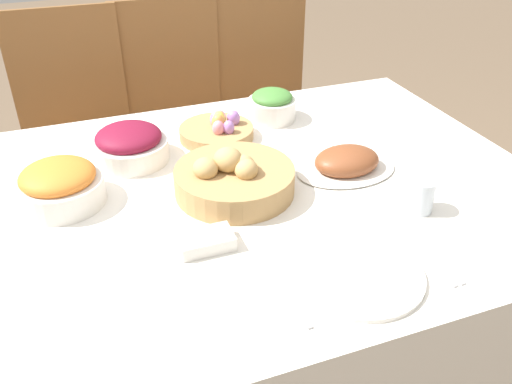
{
  "coord_description": "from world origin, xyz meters",
  "views": [
    {
      "loc": [
        -0.4,
        -1.11,
        1.49
      ],
      "look_at": [
        -0.02,
        -0.09,
        0.81
      ],
      "focal_mm": 38.0,
      "sensor_mm": 36.0,
      "label": 1
    }
  ],
  "objects_px": {
    "butter_dish": "(206,241)",
    "green_salad_bowl": "(272,105)",
    "spoon": "(436,255)",
    "ham_platter": "(347,163)",
    "bread_basket": "(234,178)",
    "carrot_bowl": "(59,185)",
    "chair_far_right": "(267,112)",
    "chair_far_left": "(80,141)",
    "fork": "(286,294)",
    "egg_basket": "(217,130)",
    "knife": "(424,258)",
    "dinner_plate": "(358,274)",
    "drinking_cup": "(420,195)",
    "beet_salad_bowl": "(129,145)",
    "chair_far_center": "(177,126)"
  },
  "relations": [
    {
      "from": "butter_dish",
      "to": "green_salad_bowl",
      "type": "bearing_deg",
      "value": 56.15
    },
    {
      "from": "green_salad_bowl",
      "to": "spoon",
      "type": "relative_size",
      "value": 0.77
    },
    {
      "from": "ham_platter",
      "to": "bread_basket",
      "type": "bearing_deg",
      "value": 179.6
    },
    {
      "from": "carrot_bowl",
      "to": "chair_far_right",
      "type": "bearing_deg",
      "value": 43.26
    },
    {
      "from": "chair_far_left",
      "to": "fork",
      "type": "height_order",
      "value": "chair_far_left"
    },
    {
      "from": "chair_far_right",
      "to": "egg_basket",
      "type": "height_order",
      "value": "chair_far_right"
    },
    {
      "from": "chair_far_left",
      "to": "carrot_bowl",
      "type": "height_order",
      "value": "chair_far_left"
    },
    {
      "from": "egg_basket",
      "to": "knife",
      "type": "distance_m",
      "value": 0.74
    },
    {
      "from": "egg_basket",
      "to": "dinner_plate",
      "type": "bearing_deg",
      "value": -83.01
    },
    {
      "from": "bread_basket",
      "to": "fork",
      "type": "distance_m",
      "value": 0.39
    },
    {
      "from": "ham_platter",
      "to": "carrot_bowl",
      "type": "relative_size",
      "value": 1.31
    },
    {
      "from": "ham_platter",
      "to": "drinking_cup",
      "type": "relative_size",
      "value": 3.35
    },
    {
      "from": "chair_far_left",
      "to": "beet_salad_bowl",
      "type": "height_order",
      "value": "chair_far_left"
    },
    {
      "from": "beet_salad_bowl",
      "to": "fork",
      "type": "height_order",
      "value": "beet_salad_bowl"
    },
    {
      "from": "chair_far_center",
      "to": "dinner_plate",
      "type": "relative_size",
      "value": 3.85
    },
    {
      "from": "egg_basket",
      "to": "carrot_bowl",
      "type": "xyz_separation_m",
      "value": [
        -0.46,
        -0.21,
        0.02
      ]
    },
    {
      "from": "chair_far_right",
      "to": "ham_platter",
      "type": "height_order",
      "value": "chair_far_right"
    },
    {
      "from": "egg_basket",
      "to": "chair_far_left",
      "type": "bearing_deg",
      "value": 122.91
    },
    {
      "from": "drinking_cup",
      "to": "butter_dish",
      "type": "xyz_separation_m",
      "value": [
        -0.51,
        0.04,
        -0.03
      ]
    },
    {
      "from": "chair_far_right",
      "to": "butter_dish",
      "type": "height_order",
      "value": "chair_far_right"
    },
    {
      "from": "egg_basket",
      "to": "fork",
      "type": "xyz_separation_m",
      "value": [
        -0.07,
        -0.7,
        -0.02
      ]
    },
    {
      "from": "dinner_plate",
      "to": "knife",
      "type": "relative_size",
      "value": 1.36
    },
    {
      "from": "chair_far_center",
      "to": "spoon",
      "type": "bearing_deg",
      "value": -74.67
    },
    {
      "from": "green_salad_bowl",
      "to": "carrot_bowl",
      "type": "bearing_deg",
      "value": -157.38
    },
    {
      "from": "ham_platter",
      "to": "fork",
      "type": "xyz_separation_m",
      "value": [
        -0.34,
        -0.39,
        -0.02
      ]
    },
    {
      "from": "chair_far_left",
      "to": "carrot_bowl",
      "type": "xyz_separation_m",
      "value": [
        -0.07,
        -0.8,
        0.27
      ]
    },
    {
      "from": "knife",
      "to": "chair_far_right",
      "type": "bearing_deg",
      "value": 79.97
    },
    {
      "from": "bread_basket",
      "to": "carrot_bowl",
      "type": "xyz_separation_m",
      "value": [
        -0.41,
        0.1,
        0.01
      ]
    },
    {
      "from": "chair_far_right",
      "to": "beet_salad_bowl",
      "type": "distance_m",
      "value": 0.96
    },
    {
      "from": "fork",
      "to": "butter_dish",
      "type": "bearing_deg",
      "value": 114.3
    },
    {
      "from": "chair_far_center",
      "to": "ham_platter",
      "type": "bearing_deg",
      "value": -70.12
    },
    {
      "from": "spoon",
      "to": "egg_basket",
      "type": "bearing_deg",
      "value": 114.77
    },
    {
      "from": "fork",
      "to": "ham_platter",
      "type": "bearing_deg",
      "value": 45.39
    },
    {
      "from": "green_salad_bowl",
      "to": "dinner_plate",
      "type": "bearing_deg",
      "value": -98.84
    },
    {
      "from": "egg_basket",
      "to": "ham_platter",
      "type": "height_order",
      "value": "egg_basket"
    },
    {
      "from": "ham_platter",
      "to": "dinner_plate",
      "type": "height_order",
      "value": "ham_platter"
    },
    {
      "from": "fork",
      "to": "spoon",
      "type": "bearing_deg",
      "value": -3.38
    },
    {
      "from": "chair_far_center",
      "to": "chair_far_left",
      "type": "relative_size",
      "value": 1.0
    },
    {
      "from": "fork",
      "to": "spoon",
      "type": "height_order",
      "value": "same"
    },
    {
      "from": "drinking_cup",
      "to": "egg_basket",
      "type": "bearing_deg",
      "value": 122.11
    },
    {
      "from": "carrot_bowl",
      "to": "knife",
      "type": "xyz_separation_m",
      "value": [
        0.7,
        -0.49,
        -0.05
      ]
    },
    {
      "from": "chair_far_right",
      "to": "chair_far_left",
      "type": "distance_m",
      "value": 0.78
    },
    {
      "from": "spoon",
      "to": "knife",
      "type": "bearing_deg",
      "value": -176.62
    },
    {
      "from": "butter_dish",
      "to": "beet_salad_bowl",
      "type": "bearing_deg",
      "value": 100.81
    },
    {
      "from": "carrot_bowl",
      "to": "dinner_plate",
      "type": "bearing_deg",
      "value": -42.23
    },
    {
      "from": "fork",
      "to": "spoon",
      "type": "relative_size",
      "value": 1.0
    },
    {
      "from": "dinner_plate",
      "to": "green_salad_bowl",
      "type": "bearing_deg",
      "value": 81.16
    },
    {
      "from": "chair_far_right",
      "to": "egg_basket",
      "type": "relative_size",
      "value": 4.64
    },
    {
      "from": "egg_basket",
      "to": "spoon",
      "type": "height_order",
      "value": "egg_basket"
    },
    {
      "from": "knife",
      "to": "carrot_bowl",
      "type": "bearing_deg",
      "value": 141.54
    }
  ]
}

